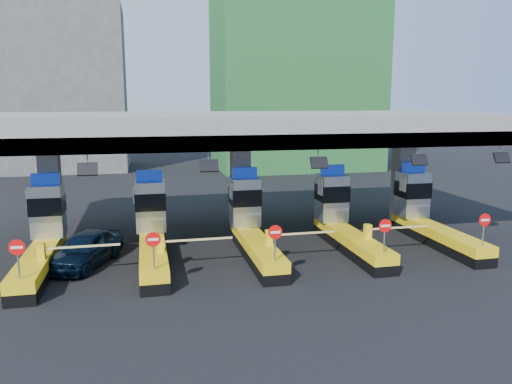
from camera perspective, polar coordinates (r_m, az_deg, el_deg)
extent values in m
plane|color=black|center=(25.83, -0.48, -6.87)|extent=(120.00, 120.00, 0.00)
cube|color=slate|center=(27.66, -1.83, 7.44)|extent=(28.00, 12.00, 1.50)
cube|color=#4C4C49|center=(22.12, 0.98, 5.70)|extent=(28.00, 0.60, 0.70)
cube|color=slate|center=(27.97, -22.34, -0.52)|extent=(1.00, 1.00, 5.50)
cube|color=slate|center=(28.05, -1.79, 0.28)|extent=(1.00, 1.00, 5.50)
cube|color=slate|center=(31.48, 16.38, 0.97)|extent=(1.00, 1.00, 5.50)
cylinder|color=slate|center=(21.67, -18.70, 3.47)|extent=(0.06, 0.06, 0.50)
cube|color=black|center=(21.52, -18.70, 2.49)|extent=(0.80, 0.38, 0.54)
cylinder|color=slate|center=(21.73, -5.46, 3.98)|extent=(0.06, 0.06, 0.50)
cube|color=black|center=(21.57, -5.37, 3.00)|extent=(0.80, 0.38, 0.54)
cylinder|color=slate|center=(22.90, 7.09, 4.27)|extent=(0.06, 0.06, 0.50)
cube|color=black|center=(22.75, 7.24, 3.34)|extent=(0.80, 0.38, 0.54)
cylinder|color=slate|center=(25.03, 17.96, 4.36)|extent=(0.06, 0.06, 0.50)
cube|color=black|center=(24.89, 18.14, 3.51)|extent=(0.80, 0.38, 0.54)
cylinder|color=slate|center=(27.59, 26.05, 4.32)|extent=(0.06, 0.06, 0.50)
cube|color=black|center=(27.47, 26.25, 3.55)|extent=(0.80, 0.38, 0.54)
cube|color=black|center=(24.73, -23.46, -7.92)|extent=(1.20, 8.00, 0.50)
cube|color=#E5B70C|center=(24.59, -23.54, -6.81)|extent=(1.20, 8.00, 0.50)
cube|color=#9EA3A8|center=(26.89, -22.69, -1.93)|extent=(1.50, 1.50, 2.60)
cube|color=black|center=(26.81, -22.74, -1.31)|extent=(1.56, 1.56, 0.90)
cube|color=#0C2DBF|center=(26.62, -22.92, 1.40)|extent=(1.30, 0.35, 0.55)
cube|color=white|center=(26.63, -24.60, -0.65)|extent=(0.06, 0.70, 0.90)
cylinder|color=slate|center=(20.96, -25.52, -7.28)|extent=(0.07, 0.07, 1.30)
cylinder|color=red|center=(20.77, -25.66, -5.72)|extent=(0.60, 0.04, 0.60)
cube|color=white|center=(20.75, -25.68, -5.74)|extent=(0.42, 0.02, 0.10)
cube|color=#E5B70C|center=(23.23, -23.33, -6.23)|extent=(0.30, 0.35, 0.70)
cube|color=white|center=(22.94, -19.28, -5.90)|extent=(3.20, 0.08, 0.08)
cube|color=black|center=(24.27, -11.69, -7.61)|extent=(1.20, 8.00, 0.50)
cube|color=#E5B70C|center=(24.12, -11.73, -6.48)|extent=(1.20, 8.00, 0.50)
cube|color=#9EA3A8|center=(26.46, -11.98, -1.54)|extent=(1.50, 1.50, 2.60)
cube|color=black|center=(26.39, -12.00, -0.91)|extent=(1.56, 1.56, 0.90)
cube|color=#0C2DBF|center=(26.19, -12.11, 1.85)|extent=(1.30, 0.35, 0.55)
cube|color=white|center=(26.04, -13.78, -0.23)|extent=(0.06, 0.70, 0.90)
cylinder|color=slate|center=(20.41, -11.62, -6.92)|extent=(0.07, 0.07, 1.30)
cylinder|color=red|center=(20.22, -11.68, -5.32)|extent=(0.60, 0.04, 0.60)
cube|color=white|center=(20.19, -11.67, -5.34)|extent=(0.42, 0.02, 0.10)
cube|color=#E5B70C|center=(22.81, -10.84, -5.85)|extent=(0.30, 0.35, 0.70)
cube|color=white|center=(22.88, -6.70, -5.42)|extent=(3.20, 0.08, 0.08)
cube|color=black|center=(24.82, 0.01, -6.98)|extent=(1.20, 8.00, 0.50)
cube|color=#E5B70C|center=(24.68, 0.01, -5.87)|extent=(1.20, 8.00, 0.50)
cube|color=#9EA3A8|center=(26.97, -1.30, -1.09)|extent=(1.50, 1.50, 2.60)
cube|color=black|center=(26.90, -1.30, -0.47)|extent=(1.56, 1.56, 0.90)
cube|color=#0C2DBF|center=(26.71, -1.32, 2.24)|extent=(1.30, 0.35, 0.55)
cube|color=white|center=(26.41, -2.88, 0.20)|extent=(0.06, 0.70, 0.90)
cylinder|color=slate|center=(21.07, 2.18, -6.17)|extent=(0.07, 0.07, 1.30)
cylinder|color=red|center=(20.88, 2.21, -4.61)|extent=(0.60, 0.04, 0.60)
cube|color=white|center=(20.86, 2.23, -4.63)|extent=(0.42, 0.02, 0.10)
cube|color=#E5B70C|center=(23.47, 1.49, -5.20)|extent=(0.30, 0.35, 0.70)
cube|color=white|center=(23.89, 5.35, -4.72)|extent=(3.20, 0.08, 0.08)
cube|color=black|center=(26.33, 10.74, -6.15)|extent=(1.20, 8.00, 0.50)
cube|color=#E5B70C|center=(26.20, 10.78, -5.10)|extent=(1.20, 8.00, 0.50)
cube|color=#9EA3A8|center=(28.37, 8.65, -0.64)|extent=(1.50, 1.50, 2.60)
cube|color=black|center=(28.30, 8.68, -0.05)|extent=(1.56, 1.56, 0.90)
cube|color=#0C2DBF|center=(28.12, 8.73, 2.52)|extent=(1.30, 0.35, 0.55)
cube|color=white|center=(27.69, 7.37, 0.60)|extent=(0.06, 0.70, 0.90)
cylinder|color=slate|center=(22.83, 14.45, -5.20)|extent=(0.07, 0.07, 1.30)
cylinder|color=red|center=(22.66, 14.55, -3.75)|extent=(0.60, 0.04, 0.60)
cube|color=white|center=(22.63, 14.58, -3.77)|extent=(0.42, 0.02, 0.10)
cube|color=#E5B70C|center=(25.13, 12.65, -4.41)|extent=(0.30, 0.35, 0.70)
cube|color=white|center=(25.85, 15.97, -3.93)|extent=(3.20, 0.08, 0.08)
cube|color=black|center=(28.65, 20.00, -5.26)|extent=(1.20, 8.00, 0.50)
cube|color=#E5B70C|center=(28.52, 20.06, -4.29)|extent=(1.20, 8.00, 0.50)
cube|color=#9EA3A8|center=(30.53, 17.42, -0.23)|extent=(1.50, 1.50, 2.60)
cube|color=black|center=(30.46, 17.47, 0.32)|extent=(1.56, 1.56, 0.90)
cube|color=#0C2DBF|center=(30.30, 17.58, 2.71)|extent=(1.30, 0.35, 0.55)
cube|color=white|center=(29.76, 16.45, 0.93)|extent=(0.06, 0.70, 0.90)
cylinder|color=slate|center=(25.47, 24.55, -4.22)|extent=(0.07, 0.07, 1.30)
cylinder|color=red|center=(25.31, 24.69, -2.92)|extent=(0.60, 0.04, 0.60)
cube|color=white|center=(25.29, 24.72, -2.93)|extent=(0.42, 0.02, 0.10)
cube|color=#E5B70C|center=(27.61, 22.09, -3.61)|extent=(0.30, 0.35, 0.70)
cube|color=white|center=(28.55, 24.83, -3.16)|extent=(3.20, 0.08, 0.08)
cube|color=#1E5926|center=(59.06, 4.50, 16.44)|extent=(18.00, 12.00, 28.00)
cube|color=#4C4C49|center=(60.78, -21.42, 10.88)|extent=(14.00, 10.00, 18.00)
imported|color=black|center=(24.89, -18.89, -6.16)|extent=(3.67, 5.12, 1.62)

